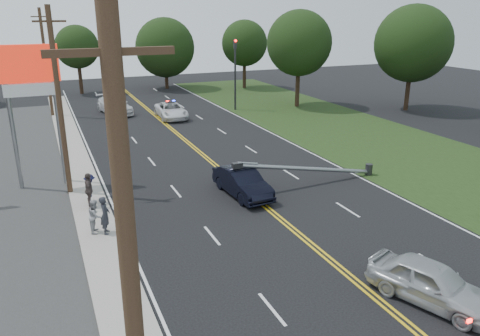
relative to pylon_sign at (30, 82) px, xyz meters
name	(u,v)px	position (x,y,z in m)	size (l,w,h in m)	color
ground	(330,260)	(10.50, -14.00, -6.00)	(120.00, 120.00, 0.00)	black
sidewalk	(89,203)	(2.10, -4.00, -5.94)	(1.80, 70.00, 0.12)	#9C978D
grass_verge	(413,156)	(24.00, -4.00, -5.99)	(12.00, 80.00, 0.01)	black
centerline_yellow	(236,182)	(10.50, -4.00, -5.99)	(0.36, 80.00, 0.00)	gold
pylon_sign	(30,82)	(0.00, 0.00, 0.00)	(3.20, 0.35, 8.00)	gray
traffic_signal	(235,68)	(18.80, 16.00, -1.79)	(0.28, 0.41, 7.05)	#2D2D30
fallen_streetlight	(315,169)	(14.69, -6.00, -5.08)	(9.36, 0.44, 1.91)	#2D2D30
utility_pole_near	(135,331)	(1.30, -22.00, -0.91)	(1.60, 0.28, 10.00)	#382619
utility_pole_mid	(59,103)	(1.30, -2.00, -0.91)	(1.60, 0.28, 10.00)	#382619
utility_pole_far	(46,63)	(1.30, 20.00, -0.91)	(1.60, 0.28, 10.00)	#382619
tree_6	(77,47)	(5.19, 32.62, -0.41)	(5.14, 5.14, 8.18)	black
tree_7	(165,48)	(15.91, 32.44, -0.77)	(7.52, 7.52, 8.99)	black
tree_8	(244,43)	(25.49, 28.90, -0.26)	(5.87, 5.87, 8.69)	black
tree_9	(299,43)	(25.55, 15.07, 0.55)	(6.69, 6.69, 9.90)	black
tree_13	(413,44)	(34.87, 8.92, 0.63)	(7.53, 7.53, 10.41)	black
crashed_sedan	(242,182)	(10.04, -6.00, -5.24)	(1.60, 4.58, 1.51)	black
waiting_sedan	(431,283)	(12.07, -17.75, -5.24)	(1.78, 4.42, 1.50)	#B0B4B8
emergency_a	(171,111)	(11.66, 14.71, -5.27)	(2.40, 5.20, 1.45)	silver
emergency_b	(114,105)	(7.05, 18.99, -5.17)	(2.32, 5.70, 1.66)	silver
bystander_a	(105,215)	(2.43, -8.08, -4.99)	(0.65, 0.42, 1.77)	#27282F
bystander_b	(95,216)	(2.02, -7.73, -5.10)	(0.76, 0.59, 1.56)	#9F9FA3
bystander_c	(90,189)	(2.21, -4.13, -5.09)	(1.01, 0.58, 1.57)	#17183A
bystander_d	(89,190)	(2.10, -4.67, -4.97)	(1.06, 0.44, 1.81)	#514340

